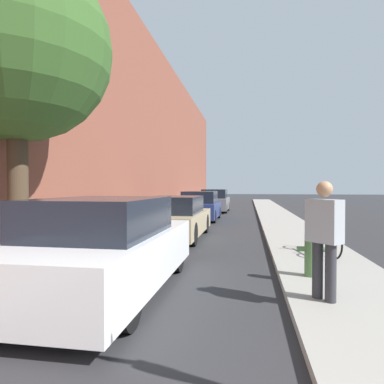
# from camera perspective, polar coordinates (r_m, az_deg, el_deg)

# --- Properties ---
(ground_plane) EXTENTS (120.00, 120.00, 0.00)m
(ground_plane) POSITION_cam_1_polar(r_m,az_deg,el_deg) (15.91, 4.70, -5.16)
(ground_plane) COLOR #28282B
(sidewalk_left) EXTENTS (2.00, 52.00, 0.12)m
(sidewalk_left) POSITION_cam_1_polar(r_m,az_deg,el_deg) (16.41, -5.48, -4.76)
(sidewalk_left) COLOR gray
(sidewalk_left) RESTS_ON ground
(sidewalk_right) EXTENTS (2.00, 52.00, 0.12)m
(sidewalk_right) POSITION_cam_1_polar(r_m,az_deg,el_deg) (15.92, 15.19, -4.96)
(sidewalk_right) COLOR gray
(sidewalk_right) RESTS_ON ground
(building_facade_left) EXTENTS (0.70, 52.00, 9.98)m
(building_facade_left) POSITION_cam_1_polar(r_m,az_deg,el_deg) (17.05, -9.99, 12.08)
(building_facade_left) COLOR brown
(building_facade_left) RESTS_ON ground
(parked_car_white) EXTENTS (1.90, 4.40, 1.51)m
(parked_car_white) POSITION_cam_1_polar(r_m,az_deg,el_deg) (5.56, -14.54, -9.20)
(parked_car_white) COLOR black
(parked_car_white) RESTS_ON ground
(parked_car_champagne) EXTENTS (1.79, 4.43, 1.37)m
(parked_car_champagne) POSITION_cam_1_polar(r_m,az_deg,el_deg) (10.90, -2.86, -4.49)
(parked_car_champagne) COLOR black
(parked_car_champagne) RESTS_ON ground
(parked_car_navy) EXTENTS (1.78, 3.94, 1.45)m
(parked_car_navy) POSITION_cam_1_polar(r_m,az_deg,el_deg) (16.69, 1.44, -2.53)
(parked_car_navy) COLOR black
(parked_car_navy) RESTS_ON ground
(parked_car_grey) EXTENTS (1.77, 4.07, 1.51)m
(parked_car_grey) POSITION_cam_1_polar(r_m,az_deg,el_deg) (22.37, 3.95, -1.59)
(parked_car_grey) COLOR black
(parked_car_grey) RESTS_ON ground
(street_tree_near) EXTENTS (3.75, 3.75, 6.22)m
(street_tree_near) POSITION_cam_1_polar(r_m,az_deg,el_deg) (8.03, -27.81, 20.89)
(street_tree_near) COLOR #423323
(street_tree_near) RESTS_ON sidewalk_left
(fire_hydrant) EXTENTS (0.48, 0.22, 0.91)m
(fire_hydrant) POSITION_cam_1_polar(r_m,az_deg,el_deg) (6.25, 19.72, -9.26)
(fire_hydrant) COLOR #47703D
(fire_hydrant) RESTS_ON sidewalk_right
(pedestrian) EXTENTS (0.49, 0.50, 1.64)m
(pedestrian) POSITION_cam_1_polar(r_m,az_deg,el_deg) (4.97, 21.70, -6.65)
(pedestrian) COLOR #2D2D33
(pedestrian) RESTS_ON sidewalk_right
(bicycle) EXTENTS (0.50, 1.72, 0.71)m
(bicycle) POSITION_cam_1_polar(r_m,az_deg,el_deg) (8.36, 21.70, -7.38)
(bicycle) COLOR black
(bicycle) RESTS_ON sidewalk_right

